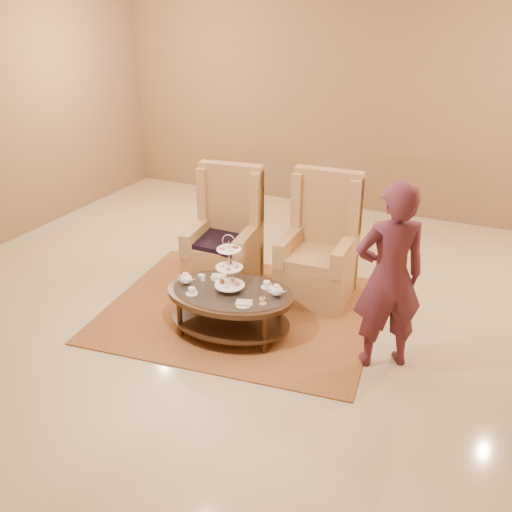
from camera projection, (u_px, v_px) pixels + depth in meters
The scene contains 8 objects.
ground at pixel (248, 327), 5.86m from camera, with size 8.00×8.00×0.00m, color beige.
ceiling at pixel (248, 327), 5.86m from camera, with size 8.00×8.00×0.02m, color silver.
wall_back at pixel (362, 96), 8.45m from camera, with size 8.00×0.04×3.50m, color #927350.
rug at pixel (241, 310), 6.18m from camera, with size 3.06×2.64×0.02m.
tea_table at pixel (230, 299), 5.61m from camera, with size 1.35×0.98×1.08m.
armchair_left at pixel (226, 245), 6.62m from camera, with size 0.83×0.85×1.38m.
armchair_right at pixel (320, 256), 6.35m from camera, with size 0.78×0.80×1.40m.
person at pixel (389, 277), 4.95m from camera, with size 0.76×0.69×1.75m.
Camera 1 is at (2.15, -4.54, 3.10)m, focal length 40.00 mm.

